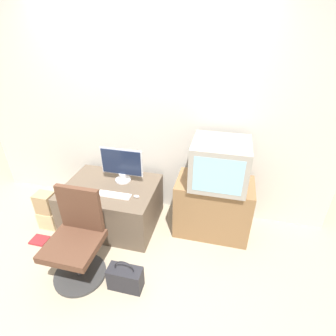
% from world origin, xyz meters
% --- Properties ---
extents(ground_plane, '(12.00, 12.00, 0.00)m').
position_xyz_m(ground_plane, '(0.00, 0.00, 0.00)').
color(ground_plane, tan).
extents(wall_back, '(4.40, 0.05, 2.60)m').
position_xyz_m(wall_back, '(0.00, 1.32, 1.30)').
color(wall_back, beige).
rests_on(wall_back, ground_plane).
extents(desk, '(1.06, 0.80, 0.54)m').
position_xyz_m(desk, '(-0.30, 0.82, 0.27)').
color(desk, brown).
rests_on(desk, ground_plane).
extents(side_stand, '(0.84, 0.48, 0.68)m').
position_xyz_m(side_stand, '(0.88, 0.96, 0.34)').
color(side_stand, olive).
rests_on(side_stand, ground_plane).
extents(main_monitor, '(0.50, 0.18, 0.42)m').
position_xyz_m(main_monitor, '(-0.20, 0.97, 0.75)').
color(main_monitor, silver).
rests_on(main_monitor, desk).
extents(keyboard, '(0.37, 0.10, 0.01)m').
position_xyz_m(keyboard, '(-0.18, 0.66, 0.54)').
color(keyboard, white).
rests_on(keyboard, desk).
extents(mouse, '(0.07, 0.04, 0.02)m').
position_xyz_m(mouse, '(0.07, 0.69, 0.55)').
color(mouse, silver).
rests_on(mouse, desk).
extents(crt_tv, '(0.58, 0.53, 0.48)m').
position_xyz_m(crt_tv, '(0.91, 0.95, 0.92)').
color(crt_tv, gray).
rests_on(crt_tv, side_stand).
extents(office_chair, '(0.51, 0.51, 0.92)m').
position_xyz_m(office_chair, '(-0.31, 0.06, 0.40)').
color(office_chair, '#333333').
rests_on(office_chair, ground_plane).
extents(cardboard_box_lower, '(0.22, 0.18, 0.22)m').
position_xyz_m(cardboard_box_lower, '(-1.03, 0.57, 0.11)').
color(cardboard_box_lower, '#D1B27F').
rests_on(cardboard_box_lower, ground_plane).
extents(cardboard_box_upper, '(0.20, 0.17, 0.25)m').
position_xyz_m(cardboard_box_upper, '(-1.03, 0.57, 0.35)').
color(cardboard_box_upper, '#A3845B').
rests_on(cardboard_box_upper, cardboard_box_lower).
extents(handbag, '(0.32, 0.15, 0.35)m').
position_xyz_m(handbag, '(0.18, -0.01, 0.12)').
color(handbag, '#232328').
rests_on(handbag, ground_plane).
extents(book, '(0.19, 0.15, 0.02)m').
position_xyz_m(book, '(-1.01, 0.30, 0.01)').
color(book, maroon).
rests_on(book, ground_plane).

